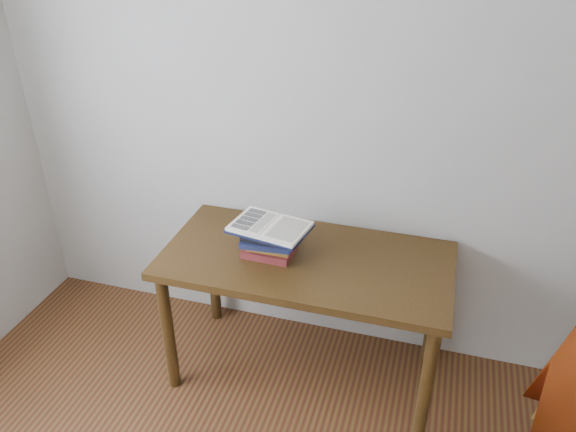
% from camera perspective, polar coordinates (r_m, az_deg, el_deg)
% --- Properties ---
extents(room_shell, '(3.54, 3.54, 2.62)m').
position_cam_1_polar(room_shell, '(1.12, -18.45, -3.04)').
color(room_shell, '#ADACA4').
rests_on(room_shell, ground).
extents(desk, '(1.36, 0.68, 0.73)m').
position_cam_1_polar(desk, '(2.70, 1.84, -5.92)').
color(desk, '#412B10').
rests_on(desk, ground).
extents(book_stack, '(0.25, 0.20, 0.15)m').
position_cam_1_polar(book_stack, '(2.62, -1.90, -2.47)').
color(book_stack, maroon).
rests_on(book_stack, desk).
extents(open_book, '(0.38, 0.30, 0.03)m').
position_cam_1_polar(open_book, '(2.55, -1.83, -1.12)').
color(open_book, black).
rests_on(open_book, book_stack).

